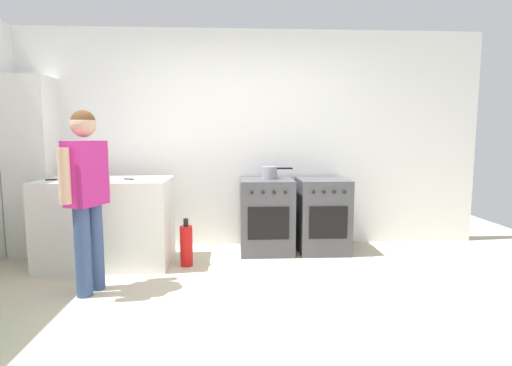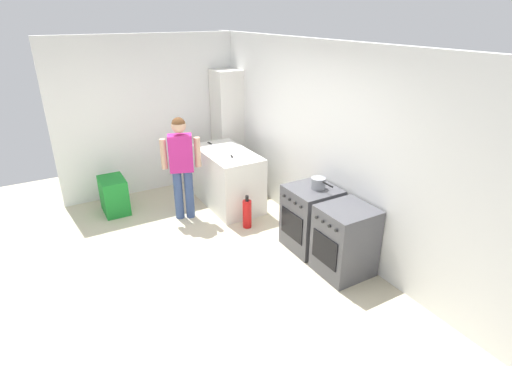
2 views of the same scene
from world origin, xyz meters
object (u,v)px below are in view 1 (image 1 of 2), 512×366
oven_left (266,215)px  pot (269,173)px  person (86,187)px  knife_paring (126,179)px  knife_chef (61,180)px  larder_cabinet (33,166)px  oven_right (322,215)px  fire_extinguisher (186,245)px

oven_left → pot: bearing=53.6°
person → knife_paring: bearing=80.0°
oven_left → person: (-1.61, -1.15, 0.49)m
knife_chef → person: bearing=-54.4°
pot → person: bearing=-143.8°
oven_left → larder_cabinet: bearing=177.8°
oven_left → oven_right: bearing=-0.0°
oven_right → person: (-2.27, -1.15, 0.49)m
fire_extinguisher → oven_left: bearing=28.8°
oven_left → knife_chef: size_ratio=2.73×
oven_left → larder_cabinet: size_ratio=0.42×
oven_right → pot: bearing=175.2°
oven_right → knife_chef: (-2.79, -0.43, 0.48)m
knife_paring → person: person is taller
pot → larder_cabinet: 2.69m
oven_right → knife_chef: 2.86m
oven_right → knife_paring: 2.23m
oven_left → pot: size_ratio=2.34×
pot → oven_left: bearing=-126.4°
pot → knife_chef: pot is taller
oven_left → pot: pot is taller
oven_right → larder_cabinet: bearing=178.2°
oven_right → pot: (-0.62, 0.05, 0.50)m
knife_paring → larder_cabinet: (-1.17, 0.51, 0.09)m
person → larder_cabinet: (-1.04, 1.25, 0.08)m
knife_paring → person: (-0.13, -0.75, 0.01)m
fire_extinguisher → person: bearing=-137.6°
oven_right → knife_paring: size_ratio=4.09×
oven_left → knife_paring: knife_paring is taller
knife_chef → knife_paring: size_ratio=1.50×
knife_paring → larder_cabinet: bearing=156.5°
pot → person: person is taller
knife_chef → person: (0.52, -0.73, 0.01)m
pot → larder_cabinet: bearing=178.9°
oven_right → larder_cabinet: 3.36m
pot → person: 2.04m
knife_chef → fire_extinguisher: bearing=-2.4°
oven_left → person: bearing=-144.4°
knife_chef → larder_cabinet: larder_cabinet is taller
pot → knife_paring: (-1.52, -0.46, -0.02)m
knife_chef → knife_paring: (0.65, 0.02, 0.00)m
person → fire_extinguisher: person is taller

